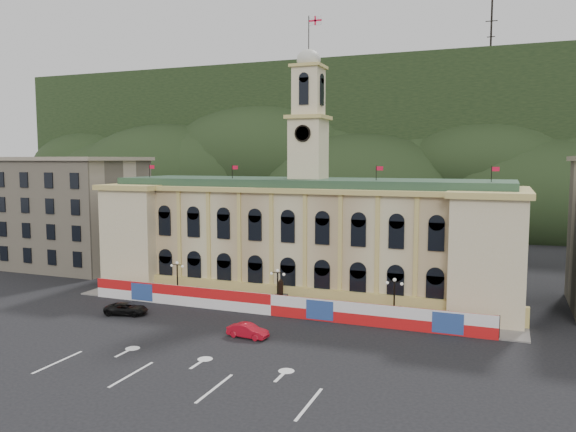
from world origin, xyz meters
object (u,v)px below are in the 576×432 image
at_px(statue, 281,299).
at_px(red_sedan, 248,331).
at_px(lamp_center, 278,286).
at_px(black_suv, 126,309).

height_order(statue, red_sedan, statue).
height_order(lamp_center, black_suv, lamp_center).
distance_m(red_sedan, black_suv, 17.20).
relative_size(statue, black_suv, 0.69).
xyz_separation_m(statue, red_sedan, (0.97, -11.44, -0.47)).
relative_size(red_sedan, black_suv, 0.82).
height_order(lamp_center, red_sedan, lamp_center).
relative_size(statue, red_sedan, 0.83).
distance_m(statue, lamp_center, 2.14).
distance_m(lamp_center, black_suv, 18.03).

